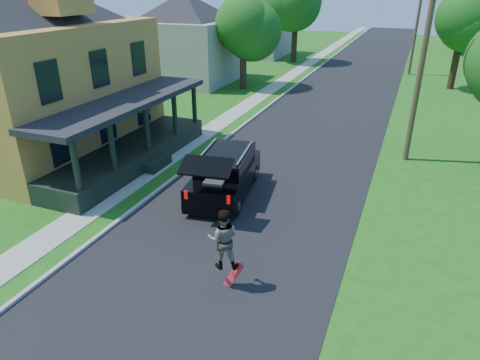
% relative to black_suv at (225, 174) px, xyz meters
% --- Properties ---
extents(ground, '(140.00, 140.00, 0.00)m').
position_rel_black_suv_xyz_m(ground, '(1.40, -4.72, -0.91)').
color(ground, '#1E5210').
rests_on(ground, ground).
extents(street, '(8.00, 120.00, 0.02)m').
position_rel_black_suv_xyz_m(street, '(1.40, 15.28, -0.91)').
color(street, black).
rests_on(street, ground).
extents(curb, '(0.15, 120.00, 0.12)m').
position_rel_black_suv_xyz_m(curb, '(-2.65, 15.28, -0.91)').
color(curb, '#9C9C97').
rests_on(curb, ground).
extents(sidewalk, '(1.30, 120.00, 0.03)m').
position_rel_black_suv_xyz_m(sidewalk, '(-4.20, 15.28, -0.91)').
color(sidewalk, gray).
rests_on(sidewalk, ground).
extents(front_walk, '(6.50, 1.20, 0.03)m').
position_rel_black_suv_xyz_m(front_walk, '(-8.10, 1.28, -0.91)').
color(front_walk, gray).
rests_on(front_walk, ground).
extents(main_house, '(15.56, 15.56, 10.10)m').
position_rel_black_suv_xyz_m(main_house, '(-11.40, 1.28, 4.02)').
color(main_house, '#BF7B38').
rests_on(main_house, ground).
extents(neighbor_house_mid, '(12.78, 12.78, 8.30)m').
position_rel_black_suv_xyz_m(neighbor_house_mid, '(-12.10, 19.28, 3.28)').
color(neighbor_house_mid, '#9B9589').
rests_on(neighbor_house_mid, ground).
extents(neighbor_house_far, '(12.78, 12.78, 8.30)m').
position_rel_black_suv_xyz_m(neighbor_house_far, '(-12.10, 35.28, 3.28)').
color(neighbor_house_far, '#9B9589').
rests_on(neighbor_house_far, ground).
extents(black_suv, '(2.61, 5.31, 2.37)m').
position_rel_black_suv_xyz_m(black_suv, '(0.00, 0.00, 0.00)').
color(black_suv, black).
rests_on(black_suv, ground).
extents(skateboarder, '(1.05, 0.93, 1.78)m').
position_rel_black_suv_xyz_m(skateboarder, '(2.30, -5.27, 0.63)').
color(skateboarder, black).
rests_on(skateboarder, ground).
extents(skateboard, '(0.60, 0.31, 0.86)m').
position_rel_black_suv_xyz_m(skateboard, '(2.57, -5.21, -0.58)').
color(skateboard, red).
rests_on(skateboard, ground).
extents(tree_left_mid, '(5.49, 5.16, 7.16)m').
position_rel_black_suv_xyz_m(tree_left_mid, '(-6.40, 18.02, 3.91)').
color(tree_left_mid, black).
rests_on(tree_left_mid, ground).
extents(tree_right_mid, '(5.95, 5.64, 7.88)m').
position_rel_black_suv_xyz_m(tree_right_mid, '(9.21, 24.32, 4.43)').
color(tree_right_mid, black).
rests_on(tree_right_mid, ground).
extents(tree_right_far, '(5.51, 5.44, 8.41)m').
position_rel_black_suv_xyz_m(tree_right_far, '(10.96, 44.43, 4.57)').
color(tree_right_far, black).
rests_on(tree_right_far, ground).
extents(utility_pole_near, '(1.58, 0.28, 8.35)m').
position_rel_black_suv_xyz_m(utility_pole_near, '(6.65, 6.80, 3.41)').
color(utility_pole_near, '#503725').
rests_on(utility_pole_near, ground).
extents(utility_pole_far, '(1.57, 0.27, 7.85)m').
position_rel_black_suv_xyz_m(utility_pole_far, '(5.90, 29.27, 3.16)').
color(utility_pole_far, '#503725').
rests_on(utility_pole_far, ground).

